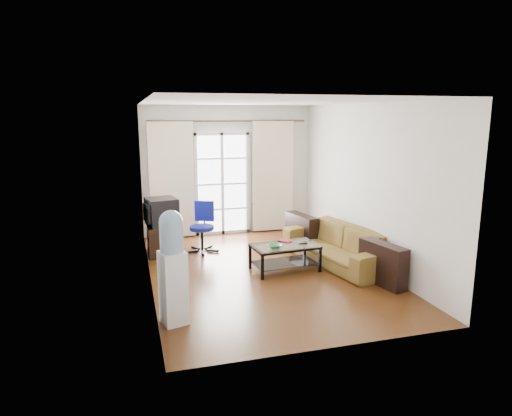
{
  "coord_description": "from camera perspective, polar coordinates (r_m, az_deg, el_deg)",
  "views": [
    {
      "loc": [
        -2.06,
        -6.79,
        2.51
      ],
      "look_at": [
        -0.03,
        0.35,
        0.99
      ],
      "focal_mm": 32.0,
      "sensor_mm": 36.0,
      "label": 1
    }
  ],
  "objects": [
    {
      "name": "curtain_rod",
      "position": [
        9.52,
        -3.41,
        10.81
      ],
      "size": [
        3.3,
        0.04,
        0.04
      ],
      "primitive_type": "cylinder",
      "rotation": [
        0.0,
        1.57,
        0.0
      ],
      "color": "#4C3F2D",
      "rests_on": "wall_back"
    },
    {
      "name": "water_cooler",
      "position": [
        5.59,
        -10.38,
        -7.06
      ],
      "size": [
        0.35,
        0.35,
        1.41
      ],
      "rotation": [
        0.0,
        0.0,
        0.27
      ],
      "color": "white",
      "rests_on": "floor"
    },
    {
      "name": "wall_front",
      "position": [
        4.81,
        10.03,
        -2.55
      ],
      "size": [
        3.6,
        0.02,
        2.7
      ],
      "primitive_type": "cube",
      "color": "silver",
      "rests_on": "floor"
    },
    {
      "name": "coffee_table",
      "position": [
        7.48,
        3.62,
        -5.77
      ],
      "size": [
        1.12,
        0.7,
        0.43
      ],
      "rotation": [
        0.0,
        0.0,
        0.09
      ],
      "color": "silver",
      "rests_on": "floor"
    },
    {
      "name": "curtain_right",
      "position": [
        9.83,
        2.13,
        3.95
      ],
      "size": [
        0.9,
        0.07,
        2.35
      ],
      "primitive_type": "cube",
      "color": "#F1E3C2",
      "rests_on": "curtain_rod"
    },
    {
      "name": "crt_tv",
      "position": [
        8.38,
        -11.84,
        -0.48
      ],
      "size": [
        0.62,
        0.63,
        0.5
      ],
      "rotation": [
        0.0,
        0.0,
        0.2
      ],
      "color": "black",
      "rests_on": "tv_stand"
    },
    {
      "name": "wall_left",
      "position": [
        6.89,
        -13.46,
        1.59
      ],
      "size": [
        0.02,
        5.2,
        2.7
      ],
      "primitive_type": "cube",
      "color": "silver",
      "rests_on": "floor"
    },
    {
      "name": "wall_right",
      "position": [
        7.9,
        13.64,
        2.83
      ],
      "size": [
        0.02,
        5.2,
        2.7
      ],
      "primitive_type": "cube",
      "color": "silver",
      "rests_on": "floor"
    },
    {
      "name": "floor",
      "position": [
        7.53,
        0.98,
        -7.88
      ],
      "size": [
        5.2,
        5.2,
        0.0
      ],
      "primitive_type": "plane",
      "color": "#593115",
      "rests_on": "ground"
    },
    {
      "name": "ceiling",
      "position": [
        7.1,
        1.06,
        13.14
      ],
      "size": [
        5.2,
        5.2,
        0.0
      ],
      "primitive_type": "plane",
      "rotation": [
        3.14,
        0.0,
        0.0
      ],
      "color": "white",
      "rests_on": "wall_back"
    },
    {
      "name": "curtain_left",
      "position": [
        9.4,
        -10.46,
        3.41
      ],
      "size": [
        0.9,
        0.07,
        2.35
      ],
      "primitive_type": "cube",
      "color": "#F1E3C2",
      "rests_on": "curtain_rod"
    },
    {
      "name": "task_chair",
      "position": [
        8.56,
        -6.7,
        -3.62
      ],
      "size": [
        0.84,
        0.84,
        0.93
      ],
      "rotation": [
        0.0,
        0.0,
        -0.43
      ],
      "color": "black",
      "rests_on": "floor"
    },
    {
      "name": "remote",
      "position": [
        7.53,
        5.93,
        -4.4
      ],
      "size": [
        0.15,
        0.05,
        0.02
      ],
      "primitive_type": "cube",
      "rotation": [
        0.0,
        0.0,
        0.06
      ],
      "color": "black",
      "rests_on": "coffee_table"
    },
    {
      "name": "tv_stand",
      "position": [
        8.54,
        -11.71,
        -3.84
      ],
      "size": [
        0.5,
        0.75,
        0.54
      ],
      "primitive_type": "cube",
      "rotation": [
        0.0,
        0.0,
        0.01
      ],
      "color": "black",
      "rests_on": "floor"
    },
    {
      "name": "radiator",
      "position": [
        9.96,
        1.23,
        -1.03
      ],
      "size": [
        0.64,
        0.12,
        0.64
      ],
      "primitive_type": "cube",
      "color": "gray",
      "rests_on": "floor"
    },
    {
      "name": "sofa",
      "position": [
        7.94,
        10.1,
        -4.58
      ],
      "size": [
        2.54,
        1.72,
        0.64
      ],
      "primitive_type": "imported",
      "rotation": [
        0.0,
        0.0,
        -1.37
      ],
      "color": "brown",
      "rests_on": "floor"
    },
    {
      "name": "french_door",
      "position": [
        9.63,
        -4.24,
        3.01
      ],
      "size": [
        1.16,
        0.06,
        2.15
      ],
      "color": "white",
      "rests_on": "wall_back"
    },
    {
      "name": "bowl",
      "position": [
        7.28,
        2.31,
        -4.77
      ],
      "size": [
        0.24,
        0.24,
        0.06
      ],
      "primitive_type": "imported",
      "rotation": [
        0.0,
        0.0,
        -0.01
      ],
      "color": "#308447",
      "rests_on": "coffee_table"
    },
    {
      "name": "book",
      "position": [
        7.59,
        3.34,
        -4.23
      ],
      "size": [
        0.35,
        0.35,
        0.02
      ],
      "primitive_type": "imported",
      "rotation": [
        0.0,
        0.0,
        0.6
      ],
      "color": "maroon",
      "rests_on": "coffee_table"
    },
    {
      "name": "wall_back",
      "position": [
        9.68,
        -3.46,
        4.71
      ],
      "size": [
        3.6,
        0.02,
        2.7
      ],
      "primitive_type": "cube",
      "color": "silver",
      "rests_on": "floor"
    }
  ]
}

